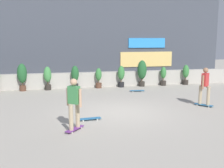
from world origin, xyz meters
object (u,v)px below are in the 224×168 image
(potted_plant_4, at_px, (99,78))
(potted_plant_7, at_px, (163,76))
(potted_plant_3, at_px, (75,76))
(potted_plant_6, at_px, (142,71))
(potted_plant_1, at_px, (22,75))
(potted_plant_5, at_px, (121,75))
(skateboard_near_camera, at_px, (137,91))
(potted_plant_2, at_px, (48,77))
(skater_far_left, at_px, (74,102))
(skateboard_aside, at_px, (90,119))
(skater_by_wall_left, at_px, (205,85))
(potted_plant_8, at_px, (186,74))

(potted_plant_4, xyz_separation_m, potted_plant_7, (4.12, -0.00, -0.01))
(potted_plant_3, bearing_deg, potted_plant_6, 0.00)
(potted_plant_4, height_order, potted_plant_6, potted_plant_6)
(potted_plant_1, relative_size, potted_plant_5, 1.19)
(potted_plant_1, bearing_deg, potted_plant_3, 0.00)
(potted_plant_1, xyz_separation_m, potted_plant_4, (4.34, 0.00, -0.28))
(potted_plant_1, height_order, potted_plant_4, potted_plant_1)
(skateboard_near_camera, bearing_deg, potted_plant_7, 36.09)
(potted_plant_2, bearing_deg, potted_plant_4, 0.00)
(skater_far_left, xyz_separation_m, skateboard_aside, (0.63, 1.02, -0.88))
(potted_plant_5, height_order, skater_far_left, skater_far_left)
(skateboard_near_camera, bearing_deg, skater_by_wall_left, -63.98)
(potted_plant_5, distance_m, skater_by_wall_left, 5.91)
(potted_plant_5, height_order, skater_by_wall_left, skater_by_wall_left)
(potted_plant_3, xyz_separation_m, potted_plant_8, (7.03, 0.00, -0.08))
(potted_plant_3, bearing_deg, potted_plant_2, 180.00)
(potted_plant_1, relative_size, skateboard_near_camera, 1.89)
(potted_plant_1, distance_m, potted_plant_4, 4.35)
(skater_far_left, bearing_deg, potted_plant_4, 74.71)
(potted_plant_7, distance_m, potted_plant_8, 1.53)
(potted_plant_4, height_order, potted_plant_5, potted_plant_5)
(potted_plant_4, height_order, skateboard_aside, potted_plant_4)
(skater_by_wall_left, relative_size, skateboard_near_camera, 2.08)
(skateboard_near_camera, distance_m, skateboard_aside, 5.82)
(skateboard_near_camera, bearing_deg, potted_plant_8, 23.36)
(potted_plant_2, xyz_separation_m, skater_by_wall_left, (6.70, -5.41, 0.18))
(potted_plant_7, bearing_deg, skateboard_near_camera, -143.91)
(potted_plant_1, height_order, potted_plant_6, potted_plant_6)
(potted_plant_5, bearing_deg, potted_plant_1, -180.00)
(potted_plant_2, relative_size, skateboard_near_camera, 1.65)
(potted_plant_8, relative_size, skater_far_left, 0.75)
(potted_plant_6, xyz_separation_m, skateboard_aside, (-4.11, -6.41, -0.88))
(potted_plant_4, xyz_separation_m, skateboard_aside, (-1.40, -6.41, -0.57))
(skateboard_aside, bearing_deg, potted_plant_8, 42.32)
(potted_plant_5, bearing_deg, potted_plant_6, -0.00)
(potted_plant_4, relative_size, potted_plant_7, 1.01)
(potted_plant_7, height_order, skater_by_wall_left, skater_by_wall_left)
(potted_plant_6, height_order, skater_far_left, skater_far_left)
(potted_plant_3, height_order, skateboard_aside, potted_plant_3)
(potted_plant_2, relative_size, skater_far_left, 0.79)
(potted_plant_3, relative_size, potted_plant_5, 1.05)
(potted_plant_3, bearing_deg, potted_plant_7, 0.00)
(potted_plant_6, xyz_separation_m, potted_plant_8, (2.94, 0.00, -0.25))
(potted_plant_1, relative_size, skateboard_aside, 1.90)
(potted_plant_1, bearing_deg, potted_plant_2, 0.00)
(potted_plant_2, bearing_deg, potted_plant_7, 0.00)
(potted_plant_5, xyz_separation_m, skateboard_near_camera, (0.51, -1.62, -0.66))
(potted_plant_4, height_order, skater_by_wall_left, skater_by_wall_left)
(potted_plant_3, bearing_deg, potted_plant_5, 0.00)
(potted_plant_4, bearing_deg, potted_plant_5, 0.00)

